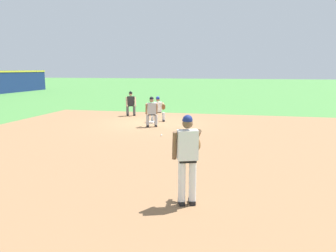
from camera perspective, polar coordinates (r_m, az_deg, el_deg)
The scene contains 8 objects.
ground_plane at distance 16.90m, azimuth -3.08°, elevation 0.52°, with size 160.00×160.00×0.00m, color #47843D.
infield_dirt_patch at distance 11.82m, azimuth -1.26°, elevation -3.53°, with size 18.00×18.00×0.01m, color #936B47.
first_base_bag at distance 16.89m, azimuth -3.08°, elevation 0.67°, with size 0.38×0.38×0.09m, color white.
baseball at distance 13.59m, azimuth -1.17°, elevation -1.62°, with size 0.07×0.07×0.07m, color white.
pitcher at distance 6.61m, azimuth 3.48°, elevation -4.92°, with size 0.81×0.60×1.86m.
first_baseman at distance 17.21m, azimuth -1.70°, elevation 3.16°, with size 0.85×0.92×1.34m.
baserunner at distance 15.67m, azimuth -2.85°, elevation 2.71°, with size 0.57×0.67×1.46m.
umpire at distance 19.55m, azimuth -6.50°, elevation 4.09°, with size 0.60×0.67×1.46m.
Camera 1 is at (-16.03, -4.60, 2.74)m, focal length 35.00 mm.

